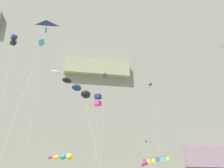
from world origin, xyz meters
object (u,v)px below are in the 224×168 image
object	(u,v)px
kite_windsock_upper_right	(78,88)
kite_diamond_high_center	(41,49)
kite_diamond_upper_mid	(104,84)
kite_box_upper_left	(98,100)
kite_delta_far_left	(149,94)
kite_windsock_high_left	(145,164)
kite_windsock_mid_right	(63,157)
kite_delta_high_right	(147,142)
kite_banner_far_right	(156,161)
kite_box_front_field	(13,41)
kite_delta_mid_center	(45,27)

from	to	relation	value
kite_windsock_upper_right	kite_diamond_high_center	world-z (taller)	kite_diamond_high_center
kite_diamond_upper_mid	kite_box_upper_left	bearing A→B (deg)	-110.67
kite_delta_far_left	kite_diamond_upper_mid	distance (m)	11.99
kite_windsock_high_left	kite_diamond_high_center	world-z (taller)	kite_diamond_high_center
kite_windsock_mid_right	kite_delta_high_right	bearing A→B (deg)	34.16
kite_windsock_high_left	kite_banner_far_right	xyz separation A→B (m)	(-2.46, -13.50, -1.42)
kite_windsock_high_left	kite_box_upper_left	xyz separation A→B (m)	(-8.87, -2.97, 10.25)
kite_delta_far_left	kite_banner_far_right	world-z (taller)	kite_delta_far_left
kite_box_front_field	kite_diamond_high_center	size ratio (longest dim) A/B	0.93
kite_diamond_high_center	kite_diamond_upper_mid	bearing A→B (deg)	32.42
kite_windsock_upper_right	kite_banner_far_right	xyz separation A→B (m)	(10.97, 14.27, -3.52)
kite_box_front_field	kite_windsock_high_left	world-z (taller)	kite_box_front_field
kite_windsock_upper_right	kite_windsock_high_left	distance (m)	30.92
kite_windsock_mid_right	kite_windsock_high_left	bearing A→B (deg)	38.30
kite_diamond_upper_mid	kite_banner_far_right	world-z (taller)	kite_diamond_upper_mid
kite_windsock_upper_right	kite_box_front_field	size ratio (longest dim) A/B	0.44
kite_delta_far_left	kite_delta_high_right	world-z (taller)	kite_delta_far_left
kite_windsock_upper_right	kite_diamond_upper_mid	distance (m)	33.09
kite_box_upper_left	kite_banner_far_right	world-z (taller)	kite_box_upper_left
kite_windsock_upper_right	kite_delta_mid_center	size ratio (longest dim) A/B	0.63
kite_delta_far_left	kite_diamond_high_center	size ratio (longest dim) A/B	0.72
kite_delta_high_right	kite_windsock_mid_right	bearing A→B (deg)	-145.84
kite_windsock_upper_right	kite_delta_mid_center	xyz separation A→B (m)	(-3.36, 2.75, 7.32)
kite_box_upper_left	kite_windsock_mid_right	bearing A→B (deg)	-122.78
kite_box_front_field	kite_diamond_upper_mid	xyz separation A→B (m)	(16.09, 10.83, -1.78)
kite_windsock_high_left	kite_delta_high_right	bearing A→B (deg)	-77.60
kite_delta_mid_center	kite_box_front_field	distance (m)	18.93
kite_box_front_field	kite_banner_far_right	distance (m)	28.20
kite_delta_mid_center	kite_windsock_mid_right	world-z (taller)	kite_delta_mid_center
kite_box_front_field	kite_windsock_mid_right	distance (m)	20.28
kite_windsock_high_left	kite_box_upper_left	bearing A→B (deg)	-161.50
kite_delta_far_left	kite_diamond_upper_mid	size ratio (longest dim) A/B	0.77
kite_windsock_upper_right	kite_windsock_mid_right	world-z (taller)	kite_windsock_upper_right
kite_box_front_field	kite_banner_far_right	size ratio (longest dim) A/B	3.31
kite_delta_mid_center	kite_windsock_high_left	xyz separation A→B (m)	(16.79, 25.02, -9.41)
kite_delta_high_right	kite_diamond_upper_mid	bearing A→B (deg)	156.41
kite_delta_far_left	kite_box_front_field	xyz separation A→B (m)	(-22.45, -2.00, 6.82)
kite_delta_far_left	kite_box_upper_left	world-z (taller)	kite_delta_far_left
kite_delta_mid_center	kite_windsock_mid_right	bearing A→B (deg)	79.28
kite_banner_far_right	kite_diamond_high_center	size ratio (longest dim) A/B	0.28
kite_delta_mid_center	kite_diamond_high_center	world-z (taller)	kite_diamond_high_center
kite_delta_far_left	kite_delta_high_right	distance (m)	8.89
kite_windsock_mid_right	kite_box_upper_left	world-z (taller)	kite_box_upper_left
kite_delta_high_right	kite_diamond_high_center	bearing A→B (deg)	-166.99
kite_windsock_mid_right	kite_box_upper_left	size ratio (longest dim) A/B	0.43
kite_windsock_mid_right	kite_box_upper_left	xyz separation A→B (m)	(5.30, 8.22, 11.09)
kite_banner_far_right	kite_windsock_high_left	bearing A→B (deg)	79.66
kite_delta_far_left	kite_diamond_upper_mid	world-z (taller)	kite_diamond_upper_mid
kite_windsock_high_left	kite_banner_far_right	world-z (taller)	kite_windsock_high_left
kite_diamond_high_center	kite_delta_high_right	bearing A→B (deg)	13.01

